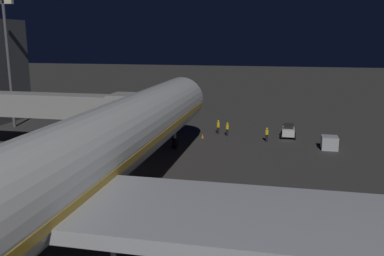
{
  "coord_description": "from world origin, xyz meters",
  "views": [
    {
      "loc": [
        -11.7,
        28.23,
        12.51
      ],
      "look_at": [
        -3.0,
        -11.95,
        3.5
      ],
      "focal_mm": 38.65,
      "sensor_mm": 36.0,
      "label": 1
    }
  ],
  "objects": [
    {
      "name": "ground_crew_marshaller_fwd",
      "position": [
        -10.24,
        -21.8,
        0.98
      ],
      "size": [
        0.4,
        0.4,
        1.78
      ],
      "color": "black",
      "rests_on": "ground_plane"
    },
    {
      "name": "ground_crew_by_belt_loader",
      "position": [
        -3.8,
        -24.66,
        1.05
      ],
      "size": [
        0.4,
        0.4,
        1.9
      ],
      "color": "black",
      "rests_on": "ground_plane"
    },
    {
      "name": "baggage_tug_spare",
      "position": [
        -12.85,
        -24.38,
        0.78
      ],
      "size": [
        1.86,
        2.36,
        1.95
      ],
      "color": "silver",
      "rests_on": "ground_plane"
    },
    {
      "name": "jet_bridge",
      "position": [
        12.25,
        -12.06,
        5.24
      ],
      "size": [
        22.91,
        3.4,
        6.77
      ],
      "color": "#9E9E99",
      "rests_on": "ground_plane"
    },
    {
      "name": "ground_plane",
      "position": [
        0.0,
        0.0,
        0.0
      ],
      "size": [
        320.0,
        320.0,
        0.0
      ],
      "primitive_type": "plane",
      "color": "#383533"
    },
    {
      "name": "traffic_cone_nose_starboard",
      "position": [
        2.2,
        -21.95,
        0.28
      ],
      "size": [
        0.36,
        0.36,
        0.55
      ],
      "primitive_type": "cone",
      "color": "orange",
      "rests_on": "ground_plane"
    },
    {
      "name": "ground_crew_near_nose_gear",
      "position": [
        -5.12,
        -23.7,
        1.01
      ],
      "size": [
        0.4,
        0.4,
        1.83
      ],
      "color": "black",
      "rests_on": "ground_plane"
    },
    {
      "name": "baggage_container_near_belt",
      "position": [
        -17.4,
        -19.78,
        0.76
      ],
      "size": [
        1.8,
        1.85,
        1.51
      ],
      "primitive_type": "cube",
      "color": "#B7BABF",
      "rests_on": "ground_plane"
    },
    {
      "name": "airliner_at_gate",
      "position": [
        0.0,
        10.08,
        5.11
      ],
      "size": [
        52.97,
        65.62,
        17.14
      ],
      "color": "silver",
      "rests_on": "ground_plane"
    },
    {
      "name": "traffic_cone_nose_port",
      "position": [
        -2.2,
        -21.95,
        0.28
      ],
      "size": [
        0.36,
        0.36,
        0.55
      ],
      "primitive_type": "cone",
      "color": "orange",
      "rests_on": "ground_plane"
    },
    {
      "name": "apron_floodlight_mast",
      "position": [
        25.5,
        -23.02,
        10.21
      ],
      "size": [
        2.9,
        0.5,
        17.55
      ],
      "color": "#59595E",
      "rests_on": "ground_plane"
    }
  ]
}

